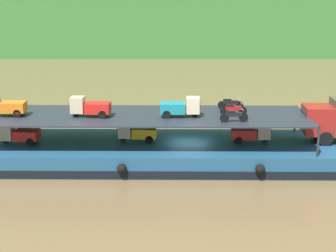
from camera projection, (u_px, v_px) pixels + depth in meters
ground_plane at (189, 162)px, 35.71m from camera, size 400.00×400.00×0.00m
cargo_barge at (189, 152)px, 35.49m from camera, size 33.47×7.72×1.50m
cargo_rack at (136, 116)px, 34.87m from camera, size 24.27×6.40×2.00m
mini_truck_lower_stern at (19, 134)px, 34.89m from camera, size 2.78×1.28×1.38m
mini_truck_lower_aft at (136, 132)px, 35.46m from camera, size 2.78×1.27×1.38m
mini_truck_lower_mid at (251, 133)px, 35.22m from camera, size 2.74×1.21×1.38m
mini_truck_upper_stern at (5, 106)px, 34.42m from camera, size 2.77×1.24×1.38m
mini_truck_upper_mid at (90, 107)px, 34.23m from camera, size 2.78×1.27×1.38m
mini_truck_upper_fore at (181, 107)px, 34.17m from camera, size 2.76×1.23×1.38m
motorcycle_upper_port at (234, 116)px, 32.81m from camera, size 1.90×0.55×0.87m
motorcycle_upper_centre at (233, 109)px, 34.66m from camera, size 1.90×0.55×0.87m
motorcycle_upper_stbd at (230, 103)px, 36.52m from camera, size 1.90×0.55×0.87m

